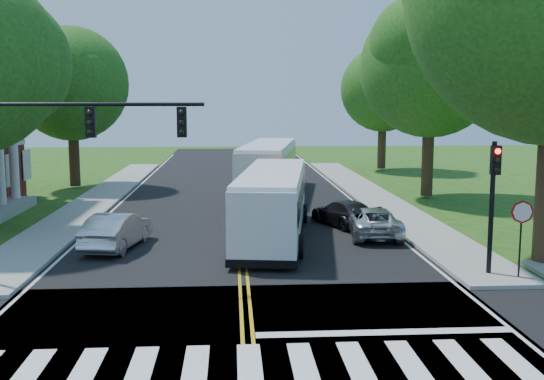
{
  "coord_description": "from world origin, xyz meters",
  "views": [
    {
      "loc": [
        -0.36,
        -13.69,
        5.83
      ],
      "look_at": [
        1.21,
        10.91,
        2.4
      ],
      "focal_mm": 42.0,
      "sensor_mm": 36.0,
      "label": 1
    }
  ],
  "objects": [
    {
      "name": "cross_road",
      "position": [
        0.0,
        0.0,
        0.01
      ],
      "size": [
        60.0,
        12.0,
        0.01
      ],
      "primitive_type": "cube",
      "color": "black",
      "rests_on": "ground"
    },
    {
      "name": "edge_line_w",
      "position": [
        -6.8,
        22.0,
        0.01
      ],
      "size": [
        0.12,
        70.0,
        0.01
      ],
      "primitive_type": "cube",
      "color": "silver",
      "rests_on": "road"
    },
    {
      "name": "center_line",
      "position": [
        0.0,
        22.0,
        0.01
      ],
      "size": [
        0.36,
        70.0,
        0.01
      ],
      "primitive_type": "cube",
      "color": "gold",
      "rests_on": "road"
    },
    {
      "name": "tree_west_far",
      "position": [
        -11.0,
        30.0,
        7.0
      ],
      "size": [
        7.6,
        7.6,
        10.67
      ],
      "color": "#352515",
      "rests_on": "ground"
    },
    {
      "name": "signal_ne",
      "position": [
        8.2,
        6.44,
        2.96
      ],
      "size": [
        0.3,
        0.46,
        4.4
      ],
      "color": "black",
      "rests_on": "ground"
    },
    {
      "name": "bus_follow",
      "position": [
        1.99,
        26.42,
        1.71
      ],
      "size": [
        4.67,
        12.68,
        3.21
      ],
      "rotation": [
        0.0,
        0.0,
        2.98
      ],
      "color": "silver",
      "rests_on": "road"
    },
    {
      "name": "road",
      "position": [
        0.0,
        18.0,
        0.01
      ],
      "size": [
        14.0,
        96.0,
        0.01
      ],
      "primitive_type": "cube",
      "color": "black",
      "rests_on": "ground"
    },
    {
      "name": "dark_sedan",
      "position": [
        4.92,
        15.61,
        0.62
      ],
      "size": [
        3.1,
        4.55,
        1.22
      ],
      "primitive_type": "imported",
      "rotation": [
        0.0,
        0.0,
        3.5
      ],
      "color": "black",
      "rests_on": "road"
    },
    {
      "name": "tree_east_far",
      "position": [
        12.5,
        40.0,
        6.86
      ],
      "size": [
        7.2,
        7.2,
        10.34
      ],
      "color": "#352515",
      "rests_on": "ground"
    },
    {
      "name": "sidewalk_ne",
      "position": [
        8.3,
        25.0,
        0.07
      ],
      "size": [
        2.6,
        40.0,
        0.15
      ],
      "primitive_type": "cube",
      "color": "gray",
      "rests_on": "ground"
    },
    {
      "name": "tree_east_mid",
      "position": [
        11.5,
        24.0,
        7.86
      ],
      "size": [
        8.4,
        8.4,
        11.93
      ],
      "color": "#352515",
      "rests_on": "ground"
    },
    {
      "name": "suv",
      "position": [
        5.78,
        13.2,
        0.65
      ],
      "size": [
        2.48,
        4.76,
        1.28
      ],
      "primitive_type": "imported",
      "rotation": [
        0.0,
        0.0,
        3.06
      ],
      "color": "silver",
      "rests_on": "road"
    },
    {
      "name": "sidewalk_nw",
      "position": [
        -8.3,
        25.0,
        0.07
      ],
      "size": [
        2.6,
        40.0,
        0.15
      ],
      "primitive_type": "cube",
      "color": "gray",
      "rests_on": "ground"
    },
    {
      "name": "bus_lead",
      "position": [
        1.39,
        13.03,
        1.56
      ],
      "size": [
        4.0,
        11.59,
        2.94
      ],
      "rotation": [
        0.0,
        0.0,
        3.0
      ],
      "color": "silver",
      "rests_on": "road"
    },
    {
      "name": "signal_nw",
      "position": [
        -5.86,
        6.43,
        4.38
      ],
      "size": [
        7.15,
        0.46,
        5.66
      ],
      "color": "black",
      "rests_on": "ground"
    },
    {
      "name": "edge_line_e",
      "position": [
        6.8,
        22.0,
        0.01
      ],
      "size": [
        0.12,
        70.0,
        0.01
      ],
      "primitive_type": "cube",
      "color": "silver",
      "rests_on": "road"
    },
    {
      "name": "ground",
      "position": [
        0.0,
        0.0,
        0.0
      ],
      "size": [
        140.0,
        140.0,
        0.0
      ],
      "primitive_type": "plane",
      "color": "#204912",
      "rests_on": "ground"
    },
    {
      "name": "stop_bar",
      "position": [
        3.5,
        1.6,
        0.02
      ],
      "size": [
        6.6,
        0.4,
        0.01
      ],
      "primitive_type": "cube",
      "color": "silver",
      "rests_on": "road"
    },
    {
      "name": "crosswalk",
      "position": [
        0.0,
        -0.5,
        0.02
      ],
      "size": [
        12.6,
        3.0,
        0.01
      ],
      "primitive_type": "cube",
      "color": "silver",
      "rests_on": "road"
    },
    {
      "name": "hatchback",
      "position": [
        -4.96,
        11.53,
        0.74
      ],
      "size": [
        2.31,
        4.61,
        1.45
      ],
      "primitive_type": "imported",
      "rotation": [
        0.0,
        0.0,
        2.96
      ],
      "color": "#BABDC2",
      "rests_on": "road"
    },
    {
      "name": "stop_sign",
      "position": [
        9.0,
        5.98,
        2.03
      ],
      "size": [
        0.76,
        0.08,
        2.53
      ],
      "color": "black",
      "rests_on": "ground"
    }
  ]
}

